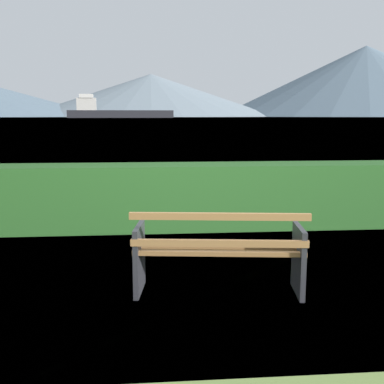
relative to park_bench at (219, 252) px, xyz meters
name	(u,v)px	position (x,y,z in m)	size (l,w,h in m)	color
ground_plane	(218,291)	(0.01, 0.06, -0.42)	(1400.00, 1400.00, 0.00)	olive
water_surface	(152,118)	(0.01, 308.47, -0.42)	(620.00, 620.00, 0.00)	#6B8EA3
park_bench	(219,252)	(0.00, 0.00, 0.00)	(1.71, 0.76, 0.87)	#A0703F
hedge_row	(194,196)	(0.01, 2.80, 0.07)	(6.62, 0.77, 1.00)	#285B23
cargo_ship_large	(113,111)	(-25.57, 312.59, 3.81)	(69.17, 14.74, 15.15)	#232328
distant_hills	(235,87)	(102.45, 575.22, 34.82)	(841.56, 400.34, 88.33)	slate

